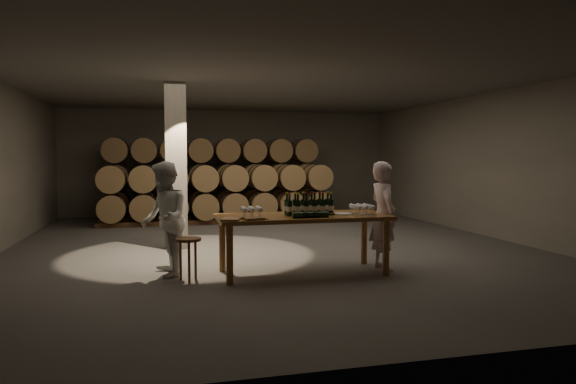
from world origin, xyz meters
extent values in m
plane|color=#4E4B49|center=(0.00, 0.00, 0.00)|extent=(12.00, 12.00, 0.00)
plane|color=#605E59|center=(0.00, 0.00, 3.20)|extent=(12.00, 12.00, 0.00)
plane|color=slate|center=(0.00, 6.00, 1.60)|extent=(10.00, 0.00, 10.00)
plane|color=slate|center=(0.00, -6.00, 1.60)|extent=(10.00, 0.00, 10.00)
plane|color=slate|center=(5.00, 0.00, 1.60)|extent=(0.00, 12.00, 12.00)
cube|color=slate|center=(-1.80, 0.20, 1.60)|extent=(0.40, 0.40, 3.20)
cylinder|color=brown|center=(-1.18, -2.93, 0.42)|extent=(0.10, 0.10, 0.84)
cylinder|color=brown|center=(1.18, -2.93, 0.42)|extent=(0.10, 0.10, 0.84)
cylinder|color=brown|center=(-1.18, -2.07, 0.42)|extent=(0.10, 0.10, 0.84)
cylinder|color=brown|center=(1.18, -2.07, 0.42)|extent=(0.10, 0.10, 0.84)
cube|color=brown|center=(0.00, -2.50, 0.87)|extent=(2.60, 1.10, 0.06)
cube|color=brown|center=(-0.57, 4.90, 0.06)|extent=(6.26, 0.10, 0.12)
cube|color=brown|center=(-0.57, 5.50, 0.06)|extent=(6.26, 0.10, 0.12)
cylinder|color=#966E44|center=(-3.30, 5.20, 0.47)|extent=(0.70, 0.95, 0.70)
cylinder|color=black|center=(-3.30, 4.94, 0.47)|extent=(0.73, 0.04, 0.73)
cylinder|color=black|center=(-3.30, 5.46, 0.47)|extent=(0.73, 0.04, 0.73)
cylinder|color=#966E44|center=(-2.52, 5.20, 0.47)|extent=(0.70, 0.95, 0.70)
cylinder|color=black|center=(-2.52, 4.94, 0.47)|extent=(0.73, 0.04, 0.73)
cylinder|color=black|center=(-2.52, 5.46, 0.47)|extent=(0.73, 0.04, 0.73)
cylinder|color=#966E44|center=(-1.74, 5.20, 0.47)|extent=(0.70, 0.95, 0.70)
cylinder|color=black|center=(-1.74, 4.94, 0.47)|extent=(0.73, 0.04, 0.73)
cylinder|color=black|center=(-1.74, 5.46, 0.47)|extent=(0.73, 0.04, 0.73)
cylinder|color=#966E44|center=(-0.96, 5.20, 0.47)|extent=(0.70, 0.95, 0.70)
cylinder|color=black|center=(-0.96, 4.94, 0.47)|extent=(0.73, 0.04, 0.73)
cylinder|color=black|center=(-0.96, 5.46, 0.47)|extent=(0.73, 0.04, 0.73)
cylinder|color=#966E44|center=(-0.18, 5.20, 0.47)|extent=(0.70, 0.95, 0.70)
cylinder|color=black|center=(-0.18, 4.94, 0.47)|extent=(0.73, 0.04, 0.73)
cylinder|color=black|center=(-0.18, 5.46, 0.47)|extent=(0.73, 0.04, 0.73)
cylinder|color=#966E44|center=(0.60, 5.20, 0.47)|extent=(0.70, 0.95, 0.70)
cylinder|color=black|center=(0.60, 4.94, 0.47)|extent=(0.73, 0.04, 0.73)
cylinder|color=black|center=(0.60, 5.46, 0.47)|extent=(0.73, 0.04, 0.73)
cylinder|color=#966E44|center=(1.38, 5.20, 0.47)|extent=(0.70, 0.95, 0.70)
cylinder|color=black|center=(1.38, 4.94, 0.47)|extent=(0.73, 0.04, 0.73)
cylinder|color=black|center=(1.38, 5.46, 0.47)|extent=(0.73, 0.04, 0.73)
cylinder|color=#966E44|center=(2.16, 5.20, 0.47)|extent=(0.70, 0.95, 0.70)
cylinder|color=black|center=(2.16, 4.94, 0.47)|extent=(0.73, 0.04, 0.73)
cylinder|color=black|center=(2.16, 5.46, 0.47)|extent=(0.73, 0.04, 0.73)
cylinder|color=#966E44|center=(-3.30, 5.20, 1.21)|extent=(0.70, 0.95, 0.70)
cylinder|color=black|center=(-3.30, 4.94, 1.21)|extent=(0.73, 0.04, 0.73)
cylinder|color=black|center=(-3.30, 5.46, 1.21)|extent=(0.73, 0.04, 0.73)
cylinder|color=#966E44|center=(-2.52, 5.20, 1.21)|extent=(0.70, 0.95, 0.70)
cylinder|color=black|center=(-2.52, 4.94, 1.21)|extent=(0.73, 0.04, 0.73)
cylinder|color=black|center=(-2.52, 5.46, 1.21)|extent=(0.73, 0.04, 0.73)
cylinder|color=#966E44|center=(-1.74, 5.20, 1.21)|extent=(0.70, 0.95, 0.70)
cylinder|color=black|center=(-1.74, 4.94, 1.21)|extent=(0.73, 0.04, 0.73)
cylinder|color=black|center=(-1.74, 5.46, 1.21)|extent=(0.73, 0.04, 0.73)
cylinder|color=#966E44|center=(-0.96, 5.20, 1.21)|extent=(0.70, 0.95, 0.70)
cylinder|color=black|center=(-0.96, 4.94, 1.21)|extent=(0.73, 0.04, 0.73)
cylinder|color=black|center=(-0.96, 5.46, 1.21)|extent=(0.73, 0.04, 0.73)
cylinder|color=#966E44|center=(-0.18, 5.20, 1.21)|extent=(0.70, 0.95, 0.70)
cylinder|color=black|center=(-0.18, 4.94, 1.21)|extent=(0.73, 0.04, 0.73)
cylinder|color=black|center=(-0.18, 5.46, 1.21)|extent=(0.73, 0.04, 0.73)
cylinder|color=#966E44|center=(0.60, 5.20, 1.21)|extent=(0.70, 0.95, 0.70)
cylinder|color=black|center=(0.60, 4.94, 1.21)|extent=(0.73, 0.04, 0.73)
cylinder|color=black|center=(0.60, 5.46, 1.21)|extent=(0.73, 0.04, 0.73)
cylinder|color=#966E44|center=(1.38, 5.20, 1.21)|extent=(0.70, 0.95, 0.70)
cylinder|color=black|center=(1.38, 4.94, 1.21)|extent=(0.73, 0.04, 0.73)
cylinder|color=black|center=(1.38, 5.46, 1.21)|extent=(0.73, 0.04, 0.73)
cylinder|color=#966E44|center=(2.16, 5.20, 1.21)|extent=(0.70, 0.95, 0.70)
cylinder|color=black|center=(2.16, 4.94, 1.21)|extent=(0.73, 0.04, 0.73)
cylinder|color=black|center=(2.16, 5.46, 1.21)|extent=(0.73, 0.04, 0.73)
cylinder|color=#966E44|center=(-3.30, 5.20, 1.95)|extent=(0.70, 0.95, 0.70)
cylinder|color=black|center=(-3.30, 4.94, 1.95)|extent=(0.73, 0.04, 0.73)
cylinder|color=black|center=(-3.30, 5.46, 1.95)|extent=(0.73, 0.04, 0.73)
cylinder|color=#966E44|center=(-2.52, 5.20, 1.95)|extent=(0.70, 0.95, 0.70)
cylinder|color=black|center=(-2.52, 4.94, 1.95)|extent=(0.73, 0.04, 0.73)
cylinder|color=black|center=(-2.52, 5.46, 1.95)|extent=(0.73, 0.04, 0.73)
cylinder|color=#966E44|center=(-1.74, 5.20, 1.95)|extent=(0.70, 0.95, 0.70)
cylinder|color=black|center=(-1.74, 4.94, 1.95)|extent=(0.73, 0.04, 0.73)
cylinder|color=black|center=(-1.74, 5.46, 1.95)|extent=(0.73, 0.04, 0.73)
cylinder|color=#966E44|center=(-0.96, 5.20, 1.95)|extent=(0.70, 0.95, 0.70)
cylinder|color=black|center=(-0.96, 4.94, 1.95)|extent=(0.73, 0.04, 0.73)
cylinder|color=black|center=(-0.96, 5.46, 1.95)|extent=(0.73, 0.04, 0.73)
cylinder|color=#966E44|center=(-0.18, 5.20, 1.95)|extent=(0.70, 0.95, 0.70)
cylinder|color=black|center=(-0.18, 4.94, 1.95)|extent=(0.73, 0.04, 0.73)
cylinder|color=black|center=(-0.18, 5.46, 1.95)|extent=(0.73, 0.04, 0.73)
cylinder|color=#966E44|center=(0.60, 5.20, 1.95)|extent=(0.70, 0.95, 0.70)
cylinder|color=black|center=(0.60, 4.94, 1.95)|extent=(0.73, 0.04, 0.73)
cylinder|color=black|center=(0.60, 5.46, 1.95)|extent=(0.73, 0.04, 0.73)
cylinder|color=#966E44|center=(1.38, 5.20, 1.95)|extent=(0.70, 0.95, 0.70)
cylinder|color=black|center=(1.38, 4.94, 1.95)|extent=(0.73, 0.04, 0.73)
cylinder|color=black|center=(1.38, 5.46, 1.95)|extent=(0.73, 0.04, 0.73)
cylinder|color=#966E44|center=(2.16, 5.20, 1.95)|extent=(0.70, 0.95, 0.70)
cylinder|color=black|center=(2.16, 4.94, 1.95)|extent=(0.73, 0.04, 0.73)
cylinder|color=black|center=(2.16, 5.46, 1.95)|extent=(0.73, 0.04, 0.73)
cube|color=brown|center=(-0.57, 3.50, 0.06)|extent=(6.26, 0.10, 0.12)
cube|color=brown|center=(-0.57, 4.10, 0.06)|extent=(6.26, 0.10, 0.12)
cylinder|color=#966E44|center=(-3.30, 3.80, 0.47)|extent=(0.70, 0.95, 0.70)
cylinder|color=black|center=(-3.30, 3.54, 0.47)|extent=(0.73, 0.04, 0.73)
cylinder|color=black|center=(-3.30, 4.06, 0.47)|extent=(0.73, 0.04, 0.73)
cylinder|color=#966E44|center=(-2.52, 3.80, 0.47)|extent=(0.70, 0.95, 0.70)
cylinder|color=black|center=(-2.52, 3.54, 0.47)|extent=(0.73, 0.04, 0.73)
cylinder|color=black|center=(-2.52, 4.06, 0.47)|extent=(0.73, 0.04, 0.73)
cylinder|color=#966E44|center=(-1.74, 3.80, 0.47)|extent=(0.70, 0.95, 0.70)
cylinder|color=black|center=(-1.74, 3.54, 0.47)|extent=(0.73, 0.04, 0.73)
cylinder|color=black|center=(-1.74, 4.06, 0.47)|extent=(0.73, 0.04, 0.73)
cylinder|color=#966E44|center=(-0.96, 3.80, 0.47)|extent=(0.70, 0.95, 0.70)
cylinder|color=black|center=(-0.96, 3.54, 0.47)|extent=(0.73, 0.04, 0.73)
cylinder|color=black|center=(-0.96, 4.06, 0.47)|extent=(0.73, 0.04, 0.73)
cylinder|color=#966E44|center=(-0.18, 3.80, 0.47)|extent=(0.70, 0.95, 0.70)
cylinder|color=black|center=(-0.18, 3.54, 0.47)|extent=(0.73, 0.04, 0.73)
cylinder|color=black|center=(-0.18, 4.06, 0.47)|extent=(0.73, 0.04, 0.73)
cylinder|color=#966E44|center=(0.60, 3.80, 0.47)|extent=(0.70, 0.95, 0.70)
cylinder|color=black|center=(0.60, 3.54, 0.47)|extent=(0.73, 0.04, 0.73)
cylinder|color=black|center=(0.60, 4.06, 0.47)|extent=(0.73, 0.04, 0.73)
cylinder|color=#966E44|center=(1.38, 3.80, 0.47)|extent=(0.70, 0.95, 0.70)
cylinder|color=black|center=(1.38, 3.54, 0.47)|extent=(0.73, 0.04, 0.73)
cylinder|color=black|center=(1.38, 4.06, 0.47)|extent=(0.73, 0.04, 0.73)
cylinder|color=#966E44|center=(2.16, 3.80, 0.47)|extent=(0.70, 0.95, 0.70)
cylinder|color=black|center=(2.16, 3.54, 0.47)|extent=(0.73, 0.04, 0.73)
cylinder|color=black|center=(2.16, 4.06, 0.47)|extent=(0.73, 0.04, 0.73)
cylinder|color=#966E44|center=(-3.30, 3.80, 1.21)|extent=(0.70, 0.95, 0.70)
cylinder|color=black|center=(-3.30, 3.54, 1.21)|extent=(0.73, 0.04, 0.73)
cylinder|color=black|center=(-3.30, 4.06, 1.21)|extent=(0.73, 0.04, 0.73)
cylinder|color=#966E44|center=(-2.52, 3.80, 1.21)|extent=(0.70, 0.95, 0.70)
cylinder|color=black|center=(-2.52, 3.54, 1.21)|extent=(0.73, 0.04, 0.73)
cylinder|color=black|center=(-2.52, 4.06, 1.21)|extent=(0.73, 0.04, 0.73)
cylinder|color=#966E44|center=(-1.74, 3.80, 1.21)|extent=(0.70, 0.95, 0.70)
cylinder|color=black|center=(-1.74, 3.54, 1.21)|extent=(0.73, 0.04, 0.73)
cylinder|color=black|center=(-1.74, 4.06, 1.21)|extent=(0.73, 0.04, 0.73)
cylinder|color=#966E44|center=(-0.96, 3.80, 1.21)|extent=(0.70, 0.95, 0.70)
cylinder|color=black|center=(-0.96, 3.54, 1.21)|extent=(0.73, 0.04, 0.73)
cylinder|color=black|center=(-0.96, 4.06, 1.21)|extent=(0.73, 0.04, 0.73)
cylinder|color=#966E44|center=(-0.18, 3.80, 1.21)|extent=(0.70, 0.95, 0.70)
cylinder|color=black|center=(-0.18, 3.54, 1.21)|extent=(0.73, 0.04, 0.73)
cylinder|color=black|center=(-0.18, 4.06, 1.21)|extent=(0.73, 0.04, 0.73)
cylinder|color=#966E44|center=(0.60, 3.80, 1.21)|extent=(0.70, 0.95, 0.70)
cylinder|color=black|center=(0.60, 3.54, 1.21)|extent=(0.73, 0.04, 0.73)
cylinder|color=black|center=(0.60, 4.06, 1.21)|extent=(0.73, 0.04, 0.73)
cylinder|color=#966E44|center=(1.38, 3.80, 1.21)|extent=(0.70, 0.95, 0.70)
cylinder|color=black|center=(1.38, 3.54, 1.21)|extent=(0.73, 0.04, 0.73)
cylinder|color=black|center=(1.38, 4.06, 1.21)|extent=(0.73, 0.04, 0.73)
cylinder|color=#966E44|center=(2.16, 3.80, 1.21)|extent=(0.70, 0.95, 0.70)
cylinder|color=black|center=(2.16, 3.54, 1.21)|extent=(0.73, 0.04, 0.73)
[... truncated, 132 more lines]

